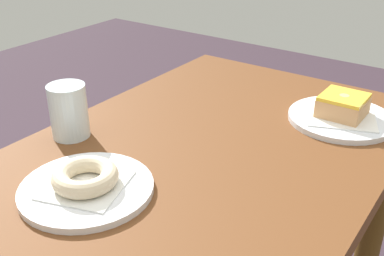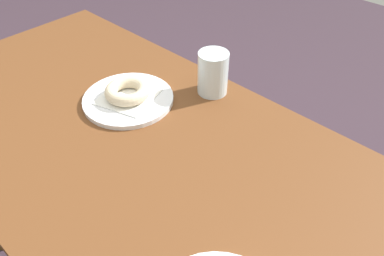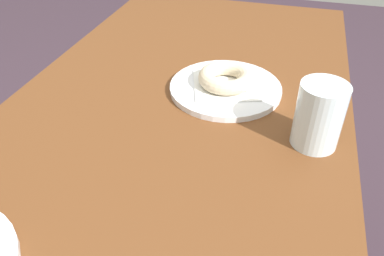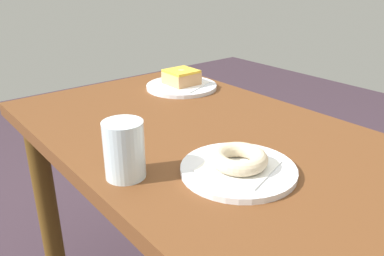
% 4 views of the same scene
% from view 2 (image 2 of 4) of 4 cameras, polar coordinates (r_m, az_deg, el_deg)
% --- Properties ---
extents(table, '(1.27, 0.65, 0.73)m').
position_cam_2_polar(table, '(0.92, -9.06, -6.17)').
color(table, brown).
rests_on(table, ground_plane).
extents(plate_sugar_ring, '(0.22, 0.22, 0.01)m').
position_cam_2_polar(plate_sugar_ring, '(0.94, -9.70, 4.37)').
color(plate_sugar_ring, white).
rests_on(plate_sugar_ring, table).
extents(napkin_sugar_ring, '(0.16, 0.16, 0.00)m').
position_cam_2_polar(napkin_sugar_ring, '(0.93, -9.75, 4.74)').
color(napkin_sugar_ring, white).
rests_on(napkin_sugar_ring, plate_sugar_ring).
extents(donut_sugar_ring, '(0.11, 0.11, 0.03)m').
position_cam_2_polar(donut_sugar_ring, '(0.92, -9.87, 5.56)').
color(donut_sugar_ring, beige).
rests_on(donut_sugar_ring, napkin_sugar_ring).
extents(water_glass, '(0.08, 0.08, 0.11)m').
position_cam_2_polar(water_glass, '(0.93, 3.22, 8.38)').
color(water_glass, silver).
rests_on(water_glass, table).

